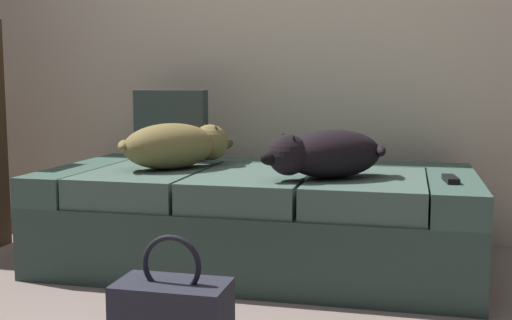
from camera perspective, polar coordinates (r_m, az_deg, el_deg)
couch at (r=2.81m, az=0.24°, el=-5.20°), size 1.82×0.91×0.42m
dog_tan at (r=2.84m, az=-7.01°, el=1.30°), size 0.47×0.52×0.20m
dog_dark at (r=2.54m, az=6.21°, el=0.54°), size 0.51×0.45×0.19m
tv_remote at (r=2.55m, az=16.93°, el=-1.64°), size 0.06×0.15×0.02m
throw_pillow at (r=3.14m, az=-7.55°, el=3.09°), size 0.35×0.15×0.34m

